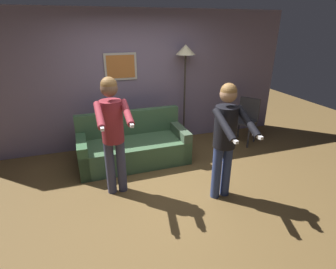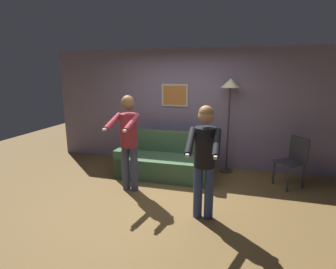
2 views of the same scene
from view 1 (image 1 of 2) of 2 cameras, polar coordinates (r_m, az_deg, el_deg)
ground_plane at (r=4.02m, az=-0.78°, el=-12.32°), size 12.00×12.00×0.00m
back_wall_assembly at (r=5.25m, az=-7.31°, el=11.52°), size 6.40×0.09×2.60m
couch at (r=4.76m, az=-7.55°, el=-2.74°), size 1.91×0.88×0.87m
torchiere_lamp at (r=5.21m, az=3.80°, el=15.80°), size 0.37×0.37×1.97m
person_standing_left at (r=3.61m, az=-11.98°, el=1.63°), size 0.44×0.72×1.71m
person_standing_right at (r=3.53m, az=12.45°, el=0.30°), size 0.45×0.67×1.65m
dining_chair_distant at (r=5.69m, az=16.72°, el=3.51°), size 0.59×0.59×0.93m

